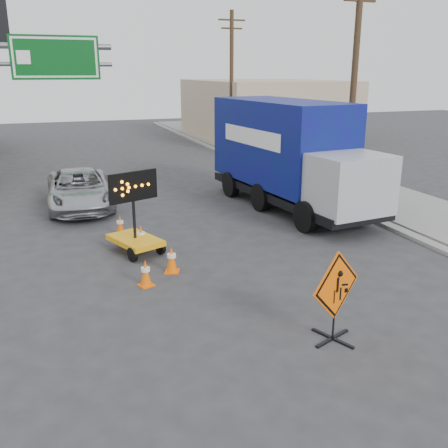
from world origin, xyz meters
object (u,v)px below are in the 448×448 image
construction_sign (336,294)px  box_truck (290,161)px  pickup_truck (80,189)px  arrow_board (135,235)px

construction_sign → box_truck: box_truck is taller
construction_sign → box_truck: (3.88, 9.71, 0.89)m
construction_sign → pickup_truck: (-4.03, 12.60, -0.28)m
construction_sign → arrow_board: bearing=91.7°
arrow_board → pickup_truck: arrow_board is taller
arrow_board → box_truck: size_ratio=0.28×
box_truck → pickup_truck: bearing=153.7°
construction_sign → pickup_truck: bearing=85.5°
arrow_board → box_truck: box_truck is taller
construction_sign → arrow_board: 7.14m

